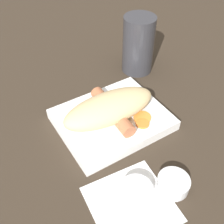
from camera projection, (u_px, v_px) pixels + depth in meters
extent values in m
plane|color=#33281E|center=(112.00, 123.00, 0.58)|extent=(3.00, 3.00, 0.00)
cube|color=white|center=(112.00, 119.00, 0.57)|extent=(0.21, 0.17, 0.02)
ellipsoid|color=#DBBC84|center=(111.00, 109.00, 0.54)|extent=(0.19, 0.09, 0.05)
cylinder|color=#B26642|center=(113.00, 111.00, 0.55)|extent=(0.03, 0.13, 0.03)
sphere|color=#B26642|center=(83.00, 123.00, 0.53)|extent=(0.03, 0.03, 0.03)
sphere|color=#B26642|center=(141.00, 100.00, 0.58)|extent=(0.03, 0.03, 0.03)
cylinder|color=orange|center=(142.00, 123.00, 0.54)|extent=(0.04, 0.04, 0.00)
cylinder|color=orange|center=(142.00, 117.00, 0.56)|extent=(0.05, 0.05, 0.00)
cube|color=white|center=(131.00, 204.00, 0.45)|extent=(0.14, 0.14, 0.00)
cylinder|color=silver|center=(136.00, 192.00, 0.45)|extent=(0.05, 0.05, 0.02)
cylinder|color=white|center=(136.00, 194.00, 0.46)|extent=(0.04, 0.04, 0.01)
cylinder|color=silver|center=(173.00, 184.00, 0.46)|extent=(0.05, 0.05, 0.02)
cylinder|color=maroon|center=(173.00, 186.00, 0.47)|extent=(0.04, 0.04, 0.01)
cylinder|color=#333338|center=(138.00, 45.00, 0.67)|extent=(0.08, 0.08, 0.14)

